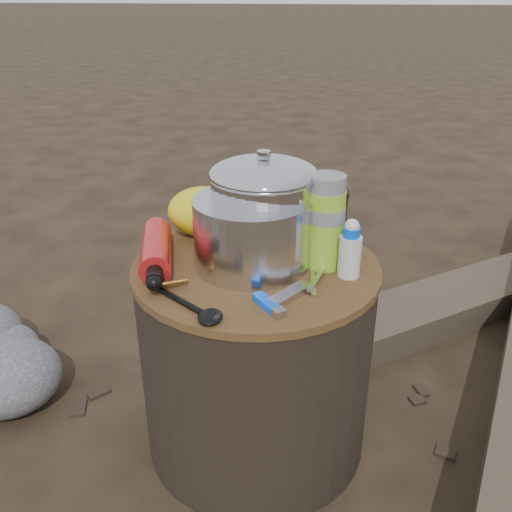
# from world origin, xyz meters

# --- Properties ---
(ground) EXTENTS (60.00, 60.00, 0.00)m
(ground) POSITION_xyz_m (0.00, 0.00, 0.00)
(ground) COLOR #2F2418
(ground) RESTS_ON ground
(stump) EXTENTS (0.50, 0.50, 0.46)m
(stump) POSITION_xyz_m (0.00, 0.00, 0.23)
(stump) COLOR black
(stump) RESTS_ON ground
(log_small) EXTENTS (1.04, 0.83, 0.09)m
(log_small) POSITION_xyz_m (0.66, 0.69, 0.05)
(log_small) COLOR #44382B
(log_small) RESTS_ON ground
(foil_windscreen) EXTENTS (0.23, 0.23, 0.14)m
(foil_windscreen) POSITION_xyz_m (-0.01, -0.00, 0.53)
(foil_windscreen) COLOR silver
(foil_windscreen) RESTS_ON stump
(camping_pot) EXTENTS (0.21, 0.21, 0.21)m
(camping_pot) POSITION_xyz_m (0.01, 0.04, 0.57)
(camping_pot) COLOR silver
(camping_pot) RESTS_ON stump
(fuel_bottle) EXTENTS (0.13, 0.26, 0.06)m
(fuel_bottle) POSITION_xyz_m (-0.20, -0.02, 0.49)
(fuel_bottle) COLOR red
(fuel_bottle) RESTS_ON stump
(thermos) EXTENTS (0.07, 0.07, 0.19)m
(thermos) POSITION_xyz_m (0.14, 0.02, 0.56)
(thermos) COLOR #8CC428
(thermos) RESTS_ON stump
(travel_mug) EXTENTS (0.08, 0.08, 0.12)m
(travel_mug) POSITION_xyz_m (0.14, 0.13, 0.52)
(travel_mug) COLOR black
(travel_mug) RESTS_ON stump
(stuff_sack) EXTENTS (0.16, 0.13, 0.11)m
(stuff_sack) POSITION_xyz_m (-0.14, 0.13, 0.52)
(stuff_sack) COLOR yellow
(stuff_sack) RESTS_ON stump
(food_pouch) EXTENTS (0.10, 0.03, 0.12)m
(food_pouch) POSITION_xyz_m (-0.01, 0.21, 0.52)
(food_pouch) COLOR #0F1A51
(food_pouch) RESTS_ON stump
(lighter) EXTENTS (0.07, 0.08, 0.02)m
(lighter) POSITION_xyz_m (0.04, -0.16, 0.47)
(lighter) COLOR #0752F7
(lighter) RESTS_ON stump
(multitool) EXTENTS (0.08, 0.10, 0.01)m
(multitool) POSITION_xyz_m (0.08, -0.13, 0.47)
(multitool) COLOR #B8B8BD
(multitool) RESTS_ON stump
(pot_grabber) EXTENTS (0.04, 0.13, 0.01)m
(pot_grabber) POSITION_xyz_m (0.12, -0.06, 0.47)
(pot_grabber) COLOR #B8B8BD
(pot_grabber) RESTS_ON stump
(spork) EXTENTS (0.16, 0.13, 0.01)m
(spork) POSITION_xyz_m (-0.11, -0.17, 0.47)
(spork) COLOR black
(spork) RESTS_ON stump
(squeeze_bottle) EXTENTS (0.04, 0.04, 0.10)m
(squeeze_bottle) POSITION_xyz_m (0.19, -0.02, 0.51)
(squeeze_bottle) COLOR silver
(squeeze_bottle) RESTS_ON stump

